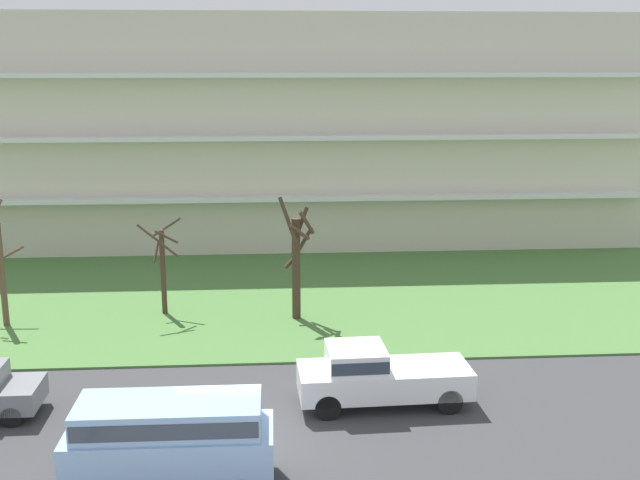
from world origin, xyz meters
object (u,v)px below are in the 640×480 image
at_px(tree_far_left, 0,270).
at_px(tree_center, 297,259).
at_px(pickup_white_center_right, 377,374).
at_px(tree_left, 163,265).
at_px(van_blue_center_left, 170,437).

bearing_deg(tree_far_left, tree_center, 0.12).
xyz_separation_m(tree_center, pickup_white_center_right, (2.17, -8.38, -1.62)).
xyz_separation_m(tree_left, van_blue_center_left, (1.91, -13.85, -0.83)).
relative_size(tree_left, pickup_white_center_right, 0.76).
distance_m(tree_left, van_blue_center_left, 14.01).
bearing_deg(tree_center, tree_far_left, -179.88).
height_order(tree_far_left, van_blue_center_left, tree_far_left).
height_order(tree_left, pickup_white_center_right, tree_left).
relative_size(tree_left, tree_center, 0.79).
distance_m(tree_left, pickup_white_center_right, 12.24).
relative_size(tree_center, pickup_white_center_right, 0.96).
xyz_separation_m(tree_left, pickup_white_center_right, (7.79, -9.36, -1.21)).
bearing_deg(tree_left, tree_far_left, -170.96).
distance_m(tree_center, van_blue_center_left, 13.45).
relative_size(tree_far_left, van_blue_center_left, 1.00).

